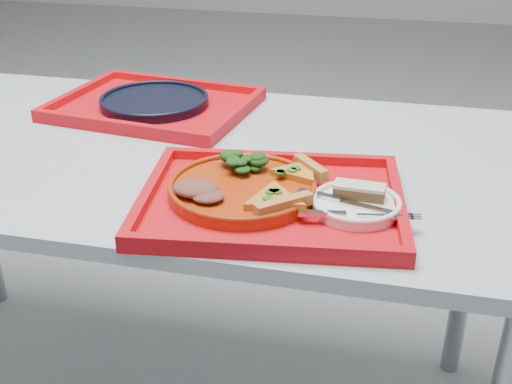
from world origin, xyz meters
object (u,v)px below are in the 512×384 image
dinner_plate (242,190)px  navy_plate (155,102)px  tray_main (272,204)px  tray_far (155,108)px  dessert_bar (359,191)px

dinner_plate → navy_plate: bearing=128.2°
tray_main → tray_far: same height
tray_far → dinner_plate: size_ratio=1.73×
tray_far → tray_main: bearing=-40.8°
dinner_plate → navy_plate: 0.52m
tray_main → navy_plate: 0.56m
tray_main → tray_far: 0.56m
tray_main → tray_far: size_ratio=1.00×
navy_plate → dessert_bar: (0.53, -0.40, 0.02)m
tray_main → navy_plate: size_ratio=1.73×
dinner_plate → navy_plate: size_ratio=1.00×
tray_far → dessert_bar: bearing=-30.0°
tray_main → tray_far: bearing=124.6°
navy_plate → dessert_bar: bearing=-37.2°
tray_main → tray_far: (-0.38, 0.42, 0.00)m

